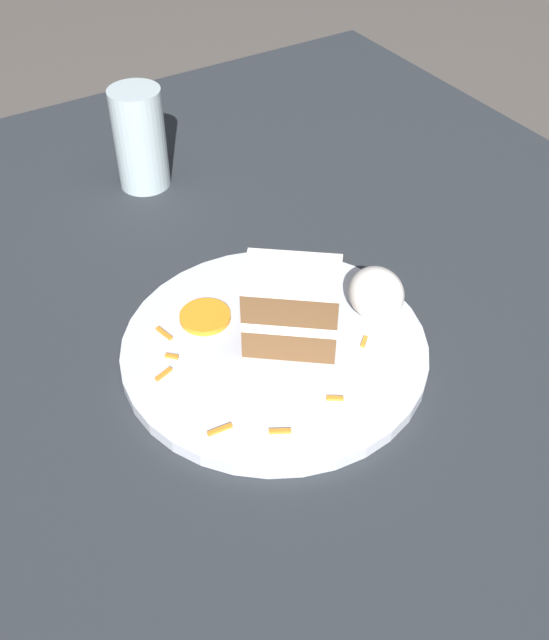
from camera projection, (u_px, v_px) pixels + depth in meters
ground_plane at (334, 367)px, 0.78m from camera, size 6.00×6.00×0.00m
dining_table at (334, 358)px, 0.77m from camera, size 1.34×1.02×0.03m
plate at (274, 348)px, 0.75m from camera, size 0.31×0.31×0.01m
cake_slice at (292, 307)px, 0.72m from camera, size 0.10×0.11×0.09m
cream_dollop at (376, 293)px, 0.76m from camera, size 0.06×0.05×0.05m
orange_garnish at (205, 317)px, 0.77m from camera, size 0.05×0.05×0.01m
carrot_shreds_scatter at (255, 353)px, 0.74m from camera, size 0.19×0.22×0.00m
drinking_glass at (141, 145)px, 0.95m from camera, size 0.07×0.07×0.13m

